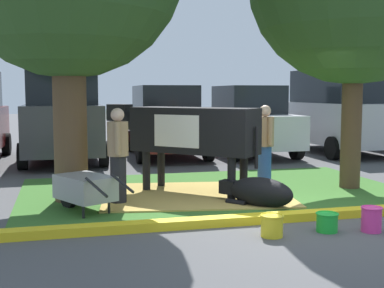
{
  "coord_description": "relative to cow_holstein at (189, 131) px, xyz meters",
  "views": [
    {
      "loc": [
        -3.3,
        -6.45,
        1.82
      ],
      "look_at": [
        -1.03,
        2.35,
        0.9
      ],
      "focal_mm": 47.62,
      "sensor_mm": 36.0,
      "label": 1
    }
  ],
  "objects": [
    {
      "name": "ground_plane",
      "position": [
        1.09,
        -2.33,
        -1.14
      ],
      "size": [
        80.0,
        80.0,
        0.0
      ],
      "primitive_type": "plane",
      "color": "#4C4C4F"
    },
    {
      "name": "grass_island",
      "position": [
        0.52,
        0.08,
        -1.13
      ],
      "size": [
        6.98,
        4.36,
        0.02
      ],
      "primitive_type": "cube",
      "color": "#386B28",
      "rests_on": "ground"
    },
    {
      "name": "curb_yellow",
      "position": [
        0.52,
        -2.25,
        -1.08
      ],
      "size": [
        8.18,
        0.24,
        0.12
      ],
      "primitive_type": "cube",
      "color": "yellow",
      "rests_on": "ground"
    },
    {
      "name": "hay_bedding",
      "position": [
        0.07,
        -0.28,
        -1.12
      ],
      "size": [
        3.53,
        2.85,
        0.04
      ],
      "primitive_type": "cube",
      "rotation": [
        0.0,
        0.0,
        -0.15
      ],
      "color": "tan",
      "rests_on": "ground"
    },
    {
      "name": "cow_holstein",
      "position": [
        0.0,
        0.0,
        0.0
      ],
      "size": [
        2.5,
        2.46,
        1.6
      ],
      "color": "black",
      "rests_on": "ground"
    },
    {
      "name": "calf_lying",
      "position": [
        0.83,
        -1.32,
        -0.9
      ],
      "size": [
        1.08,
        1.22,
        0.48
      ],
      "color": "black",
      "rests_on": "ground"
    },
    {
      "name": "person_handler",
      "position": [
        1.53,
        0.17,
        -0.29
      ],
      "size": [
        0.34,
        0.53,
        1.59
      ],
      "color": "#23478C",
      "rests_on": "ground"
    },
    {
      "name": "person_visitor_near",
      "position": [
        -1.33,
        -0.59,
        -0.3
      ],
      "size": [
        0.34,
        0.53,
        1.58
      ],
      "color": "black",
      "rests_on": "ground"
    },
    {
      "name": "wheelbarrow",
      "position": [
        -1.89,
        -1.06,
        -0.76
      ],
      "size": [
        1.13,
        1.54,
        0.63
      ],
      "color": "gray",
      "rests_on": "ground"
    },
    {
      "name": "bucket_yellow",
      "position": [
        0.35,
        -2.94,
        -0.99
      ],
      "size": [
        0.3,
        0.3,
        0.28
      ],
      "color": "yellow",
      "rests_on": "ground"
    },
    {
      "name": "bucket_green",
      "position": [
        1.14,
        -2.9,
        -1.01
      ],
      "size": [
        0.3,
        0.3,
        0.25
      ],
      "color": "green",
      "rests_on": "ground"
    },
    {
      "name": "bucket_pink",
      "position": [
        1.71,
        -3.05,
        -0.97
      ],
      "size": [
        0.28,
        0.28,
        0.33
      ],
      "color": "#EA3893",
      "rests_on": "ground"
    },
    {
      "name": "suv_dark_grey",
      "position": [
        -2.14,
        5.27,
        0.13
      ],
      "size": [
        2.16,
        4.62,
        2.52
      ],
      "color": "#3D3D42",
      "rests_on": "ground"
    },
    {
      "name": "sedan_blue",
      "position": [
        0.69,
        5.55,
        -0.16
      ],
      "size": [
        2.06,
        4.42,
        2.02
      ],
      "color": "maroon",
      "rests_on": "ground"
    },
    {
      "name": "hatchback_white",
      "position": [
        3.12,
        5.29,
        -0.16
      ],
      "size": [
        2.06,
        4.42,
        2.02
      ],
      "color": "silver",
      "rests_on": "ground"
    },
    {
      "name": "suv_black",
      "position": [
        5.92,
        5.04,
        0.13
      ],
      "size": [
        2.16,
        4.62,
        2.52
      ],
      "color": "#B7B7BC",
      "rests_on": "ground"
    }
  ]
}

